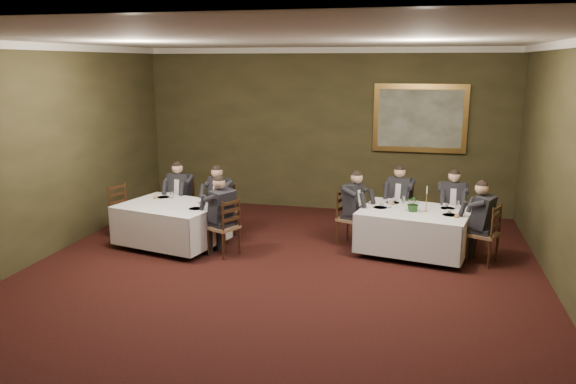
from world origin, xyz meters
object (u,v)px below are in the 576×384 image
at_px(chair_main_backleft, 399,221).
at_px(chair_main_endleft, 351,230).
at_px(chair_sec_backright, 222,221).
at_px(chair_sec_endright, 224,239).
at_px(chair_sec_endleft, 125,223).
at_px(diner_sec_backright, 221,210).
at_px(diner_main_backleft, 399,209).
at_px(table_second, 172,221).
at_px(chair_main_endright, 483,246).
at_px(centerpiece, 414,202).
at_px(diner_sec_endright, 224,226).
at_px(candlestick, 426,202).
at_px(diner_main_endright, 483,233).
at_px(diner_sec_backleft, 181,204).
at_px(chair_main_backright, 451,227).
at_px(chair_sec_backleft, 182,215).
at_px(table_main, 414,228).
at_px(diner_main_endleft, 352,217).
at_px(diner_main_backright, 452,215).
at_px(painting, 420,118).

distance_m(chair_main_backleft, chair_main_endleft, 1.12).
bearing_deg(chair_sec_backright, chair_main_endleft, -154.16).
relative_size(chair_sec_endright, chair_sec_endleft, 1.00).
bearing_deg(diner_sec_backright, diner_main_backleft, -141.02).
bearing_deg(table_second, chair_main_endright, 3.59).
bearing_deg(centerpiece, chair_sec_endleft, -177.49).
relative_size(diner_sec_endright, candlestick, 3.00).
height_order(chair_sec_endright, diner_sec_endright, diner_sec_endright).
relative_size(table_second, diner_main_endright, 1.47).
relative_size(diner_main_endright, diner_sec_backleft, 1.00).
xyz_separation_m(diner_main_endright, diner_sec_backright, (-4.62, 0.41, 0.00)).
relative_size(table_second, chair_main_backright, 1.98).
height_order(chair_sec_backleft, centerpiece, centerpiece).
height_order(diner_sec_backright, centerpiece, diner_sec_backright).
xyz_separation_m(chair_main_endright, diner_sec_backleft, (-5.53, 0.63, 0.23)).
distance_m(chair_main_endleft, centerpiece, 1.29).
height_order(diner_main_backleft, chair_main_endleft, diner_main_backleft).
relative_size(table_main, chair_sec_endright, 2.01).
relative_size(table_main, diner_main_endleft, 1.49).
relative_size(diner_main_backright, chair_sec_endleft, 1.35).
height_order(diner_main_endleft, chair_sec_endright, diner_main_endleft).
xyz_separation_m(chair_main_backright, diner_main_endleft, (-1.74, -0.58, 0.23)).
height_order(chair_main_backleft, diner_sec_backleft, diner_sec_backleft).
distance_m(diner_main_backright, chair_sec_backleft, 5.09).
distance_m(chair_main_endright, diner_sec_backright, 4.65).
relative_size(diner_sec_backleft, chair_sec_endleft, 1.35).
height_order(diner_main_backleft, diner_sec_backleft, same).
bearing_deg(diner_main_backright, candlestick, 61.89).
bearing_deg(diner_sec_backright, chair_sec_backright, -90.00).
distance_m(chair_main_backleft, diner_main_endleft, 1.14).
xyz_separation_m(diner_main_backleft, chair_main_endright, (1.39, -1.20, -0.23)).
height_order(chair_sec_endleft, centerpiece, centerpiece).
distance_m(diner_sec_backright, candlestick, 3.73).
height_order(diner_main_backright, diner_sec_endright, same).
bearing_deg(table_main, chair_main_backleft, 106.21).
relative_size(table_main, candlestick, 4.47).
relative_size(diner_main_backleft, candlestick, 3.00).
distance_m(chair_sec_backright, diner_sec_endright, 1.10).
bearing_deg(chair_main_backleft, chair_sec_endright, 46.16).
xyz_separation_m(table_main, painting, (0.00, 2.62, 1.61)).
bearing_deg(chair_main_backleft, chair_sec_backright, 27.43).
bearing_deg(chair_sec_backright, chair_main_backleft, -141.00).
relative_size(diner_main_endleft, chair_main_endright, 1.35).
bearing_deg(chair_main_endright, chair_main_backright, 48.74).
distance_m(chair_main_backleft, chair_main_endright, 1.84).
bearing_deg(diner_sec_backright, diner_main_endleft, -154.01).
relative_size(chair_sec_backleft, painting, 0.52).
height_order(diner_main_endleft, diner_sec_endright, same).
bearing_deg(chair_main_endright, chair_sec_endleft, 115.47).
bearing_deg(diner_main_endleft, diner_main_endright, 99.56).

